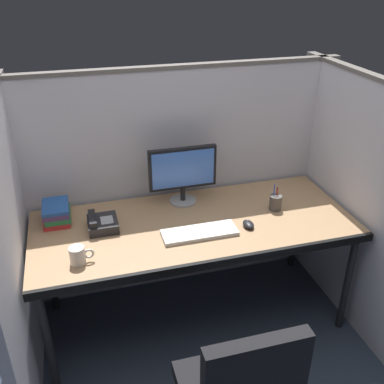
# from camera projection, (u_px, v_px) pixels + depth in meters

# --- Properties ---
(ground_plane) EXTENTS (8.00, 8.00, 0.00)m
(ground_plane) POSITION_uv_depth(u_px,v_px,m) (207.00, 350.00, 2.72)
(ground_plane) COLOR #2D3847
(cubicle_partition_rear) EXTENTS (2.21, 0.06, 1.57)m
(cubicle_partition_rear) POSITION_uv_depth(u_px,v_px,m) (176.00, 183.00, 2.98)
(cubicle_partition_rear) COLOR silver
(cubicle_partition_rear) RESTS_ON ground
(cubicle_partition_left) EXTENTS (0.06, 1.41, 1.57)m
(cubicle_partition_left) POSITION_uv_depth(u_px,v_px,m) (15.00, 252.00, 2.28)
(cubicle_partition_left) COLOR silver
(cubicle_partition_left) RESTS_ON ground
(cubicle_partition_right) EXTENTS (0.06, 1.41, 1.57)m
(cubicle_partition_right) POSITION_uv_depth(u_px,v_px,m) (352.00, 201.00, 2.76)
(cubicle_partition_right) COLOR silver
(cubicle_partition_right) RESTS_ON ground
(desk) EXTENTS (1.90, 0.80, 0.74)m
(desk) POSITION_uv_depth(u_px,v_px,m) (195.00, 231.00, 2.64)
(desk) COLOR #997551
(desk) RESTS_ON ground
(monitor_center) EXTENTS (0.43, 0.17, 0.37)m
(monitor_center) POSITION_uv_depth(u_px,v_px,m) (183.00, 171.00, 2.75)
(monitor_center) COLOR gray
(monitor_center) RESTS_ON desk
(keyboard_main) EXTENTS (0.43, 0.15, 0.02)m
(keyboard_main) POSITION_uv_depth(u_px,v_px,m) (200.00, 233.00, 2.51)
(keyboard_main) COLOR silver
(keyboard_main) RESTS_ON desk
(computer_mouse) EXTENTS (0.06, 0.10, 0.04)m
(computer_mouse) POSITION_uv_depth(u_px,v_px,m) (248.00, 224.00, 2.58)
(computer_mouse) COLOR black
(computer_mouse) RESTS_ON desk
(coffee_mug) EXTENTS (0.13, 0.08, 0.09)m
(coffee_mug) POSITION_uv_depth(u_px,v_px,m) (78.00, 255.00, 2.26)
(coffee_mug) COLOR silver
(coffee_mug) RESTS_ON desk
(desk_phone) EXTENTS (0.17, 0.19, 0.09)m
(desk_phone) POSITION_uv_depth(u_px,v_px,m) (102.00, 223.00, 2.56)
(desk_phone) COLOR black
(desk_phone) RESTS_ON desk
(pen_cup) EXTENTS (0.08, 0.08, 0.17)m
(pen_cup) POSITION_uv_depth(u_px,v_px,m) (275.00, 202.00, 2.75)
(pen_cup) COLOR #4C4742
(pen_cup) RESTS_ON desk
(book_stack) EXTENTS (0.16, 0.22, 0.12)m
(book_stack) POSITION_uv_depth(u_px,v_px,m) (57.00, 213.00, 2.61)
(book_stack) COLOR #B22626
(book_stack) RESTS_ON desk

